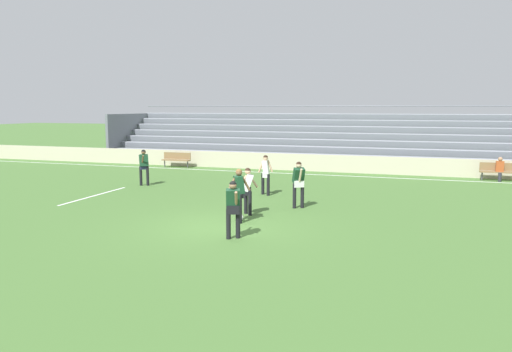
{
  "coord_description": "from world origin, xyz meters",
  "views": [
    {
      "loc": [
        5.55,
        -13.61,
        3.65
      ],
      "look_at": [
        0.08,
        3.11,
        1.16
      ],
      "focal_mm": 34.19,
      "sensor_mm": 36.0,
      "label": 1
    }
  ],
  "objects_px": {
    "spectator_seated": "(500,167)",
    "soccer_ball": "(240,218)",
    "bleacher_stand": "(311,138)",
    "bench_near_wall_gap": "(499,170)",
    "player_dark_challenging": "(299,180)",
    "bench_far_left": "(177,158)",
    "player_white_pressing_high": "(248,187)",
    "player_dark_overlapping": "(233,205)",
    "player_dark_wide_left": "(239,190)",
    "player_dark_wide_right": "(144,164)",
    "player_white_deep_cover": "(266,171)"
  },
  "relations": [
    {
      "from": "bench_near_wall_gap",
      "to": "bleacher_stand",
      "type": "bearing_deg",
      "value": 156.94
    },
    {
      "from": "bench_near_wall_gap",
      "to": "player_dark_wide_left",
      "type": "bearing_deg",
      "value": -127.1
    },
    {
      "from": "bench_far_left",
      "to": "soccer_ball",
      "type": "height_order",
      "value": "bench_far_left"
    },
    {
      "from": "spectator_seated",
      "to": "soccer_ball",
      "type": "relative_size",
      "value": 5.5
    },
    {
      "from": "bleacher_stand",
      "to": "player_dark_overlapping",
      "type": "distance_m",
      "value": 18.79
    },
    {
      "from": "bleacher_stand",
      "to": "player_dark_wide_right",
      "type": "xyz_separation_m",
      "value": [
        -5.58,
        -11.25,
        -0.66
      ]
    },
    {
      "from": "player_white_pressing_high",
      "to": "player_dark_overlapping",
      "type": "bearing_deg",
      "value": -78.47
    },
    {
      "from": "player_dark_challenging",
      "to": "player_dark_wide_left",
      "type": "bearing_deg",
      "value": -115.59
    },
    {
      "from": "bleacher_stand",
      "to": "player_dark_overlapping",
      "type": "xyz_separation_m",
      "value": [
        1.71,
        -18.7,
        -0.71
      ]
    },
    {
      "from": "bench_far_left",
      "to": "spectator_seated",
      "type": "xyz_separation_m",
      "value": [
        17.9,
        -0.12,
        0.16
      ]
    },
    {
      "from": "bench_near_wall_gap",
      "to": "player_white_pressing_high",
      "type": "distance_m",
      "value": 14.62
    },
    {
      "from": "spectator_seated",
      "to": "player_dark_overlapping",
      "type": "xyz_separation_m",
      "value": [
        -8.79,
        -14.11,
        0.27
      ]
    },
    {
      "from": "player_dark_overlapping",
      "to": "player_dark_wide_right",
      "type": "xyz_separation_m",
      "value": [
        -7.3,
        7.45,
        0.04
      ]
    },
    {
      "from": "player_white_pressing_high",
      "to": "player_dark_wide_right",
      "type": "distance_m",
      "value": 8.0
    },
    {
      "from": "spectator_seated",
      "to": "player_white_pressing_high",
      "type": "distance_m",
      "value": 14.52
    },
    {
      "from": "bench_far_left",
      "to": "bench_near_wall_gap",
      "type": "bearing_deg",
      "value": 0.0
    },
    {
      "from": "bench_near_wall_gap",
      "to": "bench_far_left",
      "type": "bearing_deg",
      "value": 180.0
    },
    {
      "from": "bleacher_stand",
      "to": "soccer_ball",
      "type": "relative_size",
      "value": 123.71
    },
    {
      "from": "spectator_seated",
      "to": "soccer_ball",
      "type": "xyz_separation_m",
      "value": [
        -9.34,
        -12.04,
        -0.59
      ]
    },
    {
      "from": "bleacher_stand",
      "to": "player_white_pressing_high",
      "type": "relative_size",
      "value": 16.86
    },
    {
      "from": "player_dark_overlapping",
      "to": "player_dark_challenging",
      "type": "distance_m",
      "value": 4.7
    },
    {
      "from": "bleacher_stand",
      "to": "player_dark_wide_right",
      "type": "relative_size",
      "value": 16.07
    },
    {
      "from": "player_white_pressing_high",
      "to": "player_white_deep_cover",
      "type": "height_order",
      "value": "player_white_deep_cover"
    },
    {
      "from": "bench_near_wall_gap",
      "to": "player_dark_wide_right",
      "type": "distance_m",
      "value": 17.46
    },
    {
      "from": "player_dark_wide_right",
      "to": "player_dark_wide_left",
      "type": "bearing_deg",
      "value": -39.25
    },
    {
      "from": "player_dark_wide_left",
      "to": "soccer_ball",
      "type": "relative_size",
      "value": 7.83
    },
    {
      "from": "bleacher_stand",
      "to": "soccer_ball",
      "type": "bearing_deg",
      "value": -86.01
    },
    {
      "from": "player_dark_overlapping",
      "to": "player_white_pressing_high",
      "type": "bearing_deg",
      "value": 101.53
    },
    {
      "from": "player_white_deep_cover",
      "to": "spectator_seated",
      "type": "bearing_deg",
      "value": 36.19
    },
    {
      "from": "bench_far_left",
      "to": "player_dark_challenging",
      "type": "distance_m",
      "value": 13.78
    },
    {
      "from": "bench_far_left",
      "to": "player_white_deep_cover",
      "type": "distance_m",
      "value": 10.87
    },
    {
      "from": "bench_far_left",
      "to": "player_white_pressing_high",
      "type": "xyz_separation_m",
      "value": [
        8.49,
        -11.18,
        0.41
      ]
    },
    {
      "from": "bench_near_wall_gap",
      "to": "spectator_seated",
      "type": "height_order",
      "value": "spectator_seated"
    },
    {
      "from": "spectator_seated",
      "to": "player_dark_challenging",
      "type": "distance_m",
      "value": 12.41
    },
    {
      "from": "bleacher_stand",
      "to": "bench_far_left",
      "type": "xyz_separation_m",
      "value": [
        -7.4,
        -4.47,
        -1.13
      ]
    },
    {
      "from": "player_dark_wide_left",
      "to": "player_dark_overlapping",
      "type": "distance_m",
      "value": 1.99
    },
    {
      "from": "player_dark_wide_left",
      "to": "spectator_seated",
      "type": "bearing_deg",
      "value": 52.64
    },
    {
      "from": "bench_near_wall_gap",
      "to": "player_dark_wide_left",
      "type": "height_order",
      "value": "player_dark_wide_left"
    },
    {
      "from": "player_dark_wide_left",
      "to": "player_dark_challenging",
      "type": "height_order",
      "value": "player_dark_wide_left"
    },
    {
      "from": "bench_far_left",
      "to": "player_dark_wide_left",
      "type": "distance_m",
      "value": 15.02
    },
    {
      "from": "player_white_pressing_high",
      "to": "soccer_ball",
      "type": "distance_m",
      "value": 1.29
    },
    {
      "from": "bench_near_wall_gap",
      "to": "player_dark_overlapping",
      "type": "xyz_separation_m",
      "value": [
        -8.79,
        -14.23,
        0.42
      ]
    },
    {
      "from": "player_dark_wide_right",
      "to": "bench_near_wall_gap",
      "type": "bearing_deg",
      "value": 22.85
    },
    {
      "from": "player_dark_overlapping",
      "to": "player_dark_wide_right",
      "type": "distance_m",
      "value": 10.43
    },
    {
      "from": "bleacher_stand",
      "to": "spectator_seated",
      "type": "distance_m",
      "value": 11.5
    },
    {
      "from": "bleacher_stand",
      "to": "bench_far_left",
      "type": "bearing_deg",
      "value": -148.86
    },
    {
      "from": "bench_near_wall_gap",
      "to": "player_dark_challenging",
      "type": "xyz_separation_m",
      "value": [
        -8.01,
        -9.59,
        0.47
      ]
    },
    {
      "from": "player_dark_overlapping",
      "to": "player_dark_challenging",
      "type": "xyz_separation_m",
      "value": [
        0.78,
        4.64,
        0.05
      ]
    },
    {
      "from": "bleacher_stand",
      "to": "bench_far_left",
      "type": "distance_m",
      "value": 8.72
    },
    {
      "from": "bench_near_wall_gap",
      "to": "player_dark_overlapping",
      "type": "bearing_deg",
      "value": -121.7
    }
  ]
}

